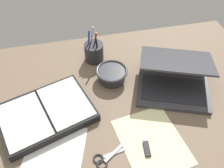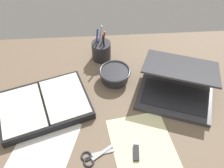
{
  "view_description": "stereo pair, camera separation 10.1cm",
  "coord_description": "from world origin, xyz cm",
  "px_view_note": "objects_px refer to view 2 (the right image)",
  "views": [
    {
      "loc": [
        -15.93,
        -58.86,
        83.94
      ],
      "look_at": [
        -1.31,
        7.94,
        9.0
      ],
      "focal_mm": 40.0,
      "sensor_mm": 36.0,
      "label": 1
    },
    {
      "loc": [
        -5.9,
        -60.29,
        83.94
      ],
      "look_at": [
        -1.31,
        7.94,
        9.0
      ],
      "focal_mm": 40.0,
      "sensor_mm": 36.0,
      "label": 2
    }
  ],
  "objects_px": {
    "scissors": "(91,158)",
    "laptop": "(177,87)",
    "pen_cup": "(101,50)",
    "planner": "(44,105)",
    "bowl": "(115,74)"
  },
  "relations": [
    {
      "from": "laptop",
      "to": "planner",
      "type": "distance_m",
      "value": 0.55
    },
    {
      "from": "bowl",
      "to": "scissors",
      "type": "distance_m",
      "value": 0.39
    },
    {
      "from": "scissors",
      "to": "bowl",
      "type": "bearing_deg",
      "value": 51.9
    },
    {
      "from": "pen_cup",
      "to": "scissors",
      "type": "height_order",
      "value": "pen_cup"
    },
    {
      "from": "laptop",
      "to": "bowl",
      "type": "distance_m",
      "value": 0.27
    },
    {
      "from": "scissors",
      "to": "laptop",
      "type": "bearing_deg",
      "value": 14.73
    },
    {
      "from": "scissors",
      "to": "pen_cup",
      "type": "bearing_deg",
      "value": 62.19
    },
    {
      "from": "bowl",
      "to": "planner",
      "type": "xyz_separation_m",
      "value": [
        -0.3,
        -0.14,
        -0.01
      ]
    },
    {
      "from": "pen_cup",
      "to": "scissors",
      "type": "xyz_separation_m",
      "value": [
        -0.06,
        -0.52,
        -0.04
      ]
    },
    {
      "from": "bowl",
      "to": "planner",
      "type": "height_order",
      "value": "bowl"
    },
    {
      "from": "bowl",
      "to": "scissors",
      "type": "relative_size",
      "value": 1.15
    },
    {
      "from": "laptop",
      "to": "bowl",
      "type": "bearing_deg",
      "value": 176.77
    },
    {
      "from": "pen_cup",
      "to": "planner",
      "type": "distance_m",
      "value": 0.38
    },
    {
      "from": "pen_cup",
      "to": "scissors",
      "type": "bearing_deg",
      "value": -96.17
    },
    {
      "from": "laptop",
      "to": "pen_cup",
      "type": "height_order",
      "value": "pen_cup"
    }
  ]
}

